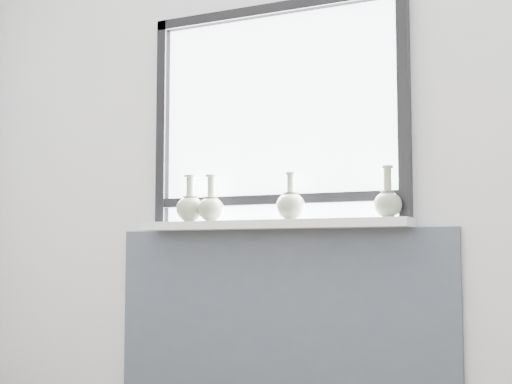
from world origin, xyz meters
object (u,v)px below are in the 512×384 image
at_px(vase_a, 190,207).
at_px(vase_b, 211,207).
at_px(vase_c, 290,204).
at_px(windowsill, 270,225).
at_px(vase_d, 388,202).

height_order(vase_a, vase_b, vase_a).
distance_m(vase_b, vase_c, 0.41).
relative_size(vase_a, vase_b, 1.02).
bearing_deg(vase_b, vase_c, 0.26).
distance_m(windowsill, vase_d, 0.57).
xyz_separation_m(vase_a, vase_b, (0.12, -0.01, -0.00)).
relative_size(windowsill, vase_a, 5.72).
xyz_separation_m(windowsill, vase_d, (0.56, -0.01, 0.09)).
bearing_deg(vase_c, vase_b, -179.74).
distance_m(vase_c, vase_d, 0.45).
bearing_deg(windowsill, vase_a, -178.90).
distance_m(windowsill, vase_c, 0.14).
bearing_deg(vase_c, vase_a, 179.35).
height_order(windowsill, vase_b, vase_b).
xyz_separation_m(windowsill, vase_c, (0.11, -0.01, 0.09)).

